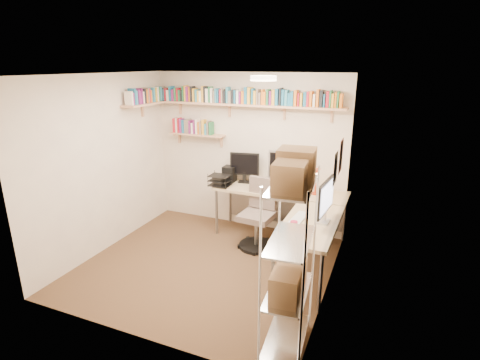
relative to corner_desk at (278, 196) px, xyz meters
The scene contains 6 objects.
ground 1.41m from the corner_desk, 126.30° to the right, with size 3.20×3.20×0.00m, color #40281B.
room_shell 1.41m from the corner_desk, 126.15° to the right, with size 3.24×3.04×2.52m.
wall_shelves 1.71m from the corner_desk, 162.70° to the left, with size 3.12×1.09×0.80m.
corner_desk is the anchor object (origin of this frame).
office_chair 0.45m from the corner_desk, 150.34° to the right, with size 0.54×0.55×1.03m.
wire_rack 2.21m from the corner_desk, 70.56° to the right, with size 0.43×0.78×1.93m.
Camera 1 is at (2.14, -3.99, 2.62)m, focal length 28.00 mm.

